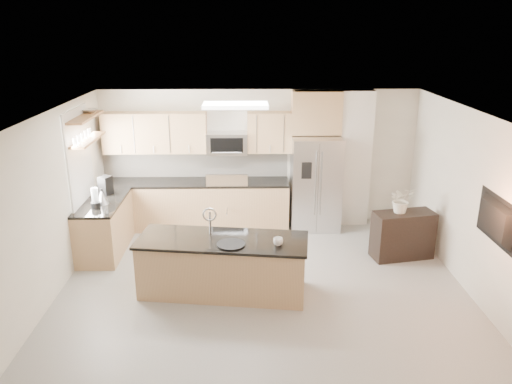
{
  "coord_description": "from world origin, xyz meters",
  "views": [
    {
      "loc": [
        -0.23,
        -6.09,
        3.75
      ],
      "look_at": [
        -0.09,
        1.3,
        1.25
      ],
      "focal_mm": 35.0,
      "sensor_mm": 36.0,
      "label": 1
    }
  ],
  "objects_px": {
    "microwave": "(227,143)",
    "coffee_maker": "(106,186)",
    "refrigerator": "(315,183)",
    "credenza": "(403,235)",
    "platter": "(231,244)",
    "island": "(223,265)",
    "flower_vase": "(402,193)",
    "kettle": "(102,197)",
    "range": "(228,203)",
    "cup": "(278,242)",
    "bowl": "(90,110)",
    "blender": "(95,199)",
    "television": "(492,221)"
  },
  "relations": [
    {
      "from": "bowl",
      "to": "cup",
      "type": "bearing_deg",
      "value": -34.16
    },
    {
      "from": "television",
      "to": "refrigerator",
      "type": "bearing_deg",
      "value": 31.04
    },
    {
      "from": "refrigerator",
      "to": "platter",
      "type": "relative_size",
      "value": 4.47
    },
    {
      "from": "coffee_maker",
      "to": "television",
      "type": "height_order",
      "value": "television"
    },
    {
      "from": "coffee_maker",
      "to": "kettle",
      "type": "bearing_deg",
      "value": -82.02
    },
    {
      "from": "cup",
      "to": "bowl",
      "type": "distance_m",
      "value": 3.97
    },
    {
      "from": "island",
      "to": "blender",
      "type": "distance_m",
      "value": 2.44
    },
    {
      "from": "range",
      "to": "blender",
      "type": "bearing_deg",
      "value": -145.78
    },
    {
      "from": "microwave",
      "to": "bowl",
      "type": "height_order",
      "value": "bowl"
    },
    {
      "from": "blender",
      "to": "kettle",
      "type": "relative_size",
      "value": 1.29
    },
    {
      "from": "platter",
      "to": "bowl",
      "type": "relative_size",
      "value": 1.19
    },
    {
      "from": "credenza",
      "to": "island",
      "type": "bearing_deg",
      "value": -170.66
    },
    {
      "from": "range",
      "to": "coffee_maker",
      "type": "relative_size",
      "value": 3.55
    },
    {
      "from": "island",
      "to": "blender",
      "type": "height_order",
      "value": "same"
    },
    {
      "from": "microwave",
      "to": "coffee_maker",
      "type": "relative_size",
      "value": 2.37
    },
    {
      "from": "platter",
      "to": "microwave",
      "type": "bearing_deg",
      "value": 92.9
    },
    {
      "from": "bowl",
      "to": "refrigerator",
      "type": "bearing_deg",
      "value": 8.77
    },
    {
      "from": "bowl",
      "to": "flower_vase",
      "type": "distance_m",
      "value": 5.34
    },
    {
      "from": "microwave",
      "to": "coffee_maker",
      "type": "height_order",
      "value": "microwave"
    },
    {
      "from": "flower_vase",
      "to": "television",
      "type": "bearing_deg",
      "value": -70.58
    },
    {
      "from": "refrigerator",
      "to": "kettle",
      "type": "distance_m",
      "value": 3.87
    },
    {
      "from": "cup",
      "to": "kettle",
      "type": "height_order",
      "value": "kettle"
    },
    {
      "from": "credenza",
      "to": "coffee_maker",
      "type": "distance_m",
      "value": 5.15
    },
    {
      "from": "refrigerator",
      "to": "credenza",
      "type": "bearing_deg",
      "value": -45.82
    },
    {
      "from": "range",
      "to": "credenza",
      "type": "xyz_separation_m",
      "value": [
        2.97,
        -1.39,
        -0.07
      ]
    },
    {
      "from": "microwave",
      "to": "flower_vase",
      "type": "xyz_separation_m",
      "value": [
        2.89,
        -1.5,
        -0.5
      ]
    },
    {
      "from": "cup",
      "to": "platter",
      "type": "height_order",
      "value": "cup"
    },
    {
      "from": "island",
      "to": "blender",
      "type": "relative_size",
      "value": 7.32
    },
    {
      "from": "flower_vase",
      "to": "refrigerator",
      "type": "bearing_deg",
      "value": 132.88
    },
    {
      "from": "cup",
      "to": "flower_vase",
      "type": "xyz_separation_m",
      "value": [
        2.1,
        1.34,
        0.23
      ]
    },
    {
      "from": "platter",
      "to": "kettle",
      "type": "xyz_separation_m",
      "value": [
        -2.17,
        1.49,
        0.19
      ]
    },
    {
      "from": "island",
      "to": "platter",
      "type": "distance_m",
      "value": 0.49
    },
    {
      "from": "refrigerator",
      "to": "credenza",
      "type": "distance_m",
      "value": 1.94
    },
    {
      "from": "cup",
      "to": "blender",
      "type": "relative_size",
      "value": 0.4
    },
    {
      "from": "microwave",
      "to": "blender",
      "type": "relative_size",
      "value": 2.21
    },
    {
      "from": "flower_vase",
      "to": "microwave",
      "type": "bearing_deg",
      "value": 152.6
    },
    {
      "from": "range",
      "to": "credenza",
      "type": "distance_m",
      "value": 3.28
    },
    {
      "from": "cup",
      "to": "bowl",
      "type": "xyz_separation_m",
      "value": [
        -3.04,
        2.07,
        1.48
      ]
    },
    {
      "from": "kettle",
      "to": "range",
      "type": "bearing_deg",
      "value": 30.87
    },
    {
      "from": "refrigerator",
      "to": "television",
      "type": "relative_size",
      "value": 1.65
    },
    {
      "from": "refrigerator",
      "to": "platter",
      "type": "bearing_deg",
      "value": -119.73
    },
    {
      "from": "platter",
      "to": "credenza",
      "type": "bearing_deg",
      "value": 24.85
    },
    {
      "from": "credenza",
      "to": "flower_vase",
      "type": "bearing_deg",
      "value": 156.14
    },
    {
      "from": "cup",
      "to": "coffee_maker",
      "type": "relative_size",
      "value": 0.43
    },
    {
      "from": "coffee_maker",
      "to": "flower_vase",
      "type": "relative_size",
      "value": 0.49
    },
    {
      "from": "refrigerator",
      "to": "television",
      "type": "distance_m",
      "value": 3.62
    },
    {
      "from": "range",
      "to": "island",
      "type": "bearing_deg",
      "value": -89.72
    },
    {
      "from": "coffee_maker",
      "to": "television",
      "type": "relative_size",
      "value": 0.3
    },
    {
      "from": "platter",
      "to": "bowl",
      "type": "distance_m",
      "value": 3.5
    },
    {
      "from": "island",
      "to": "refrigerator",
      "type": "bearing_deg",
      "value": 63.5
    }
  ]
}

